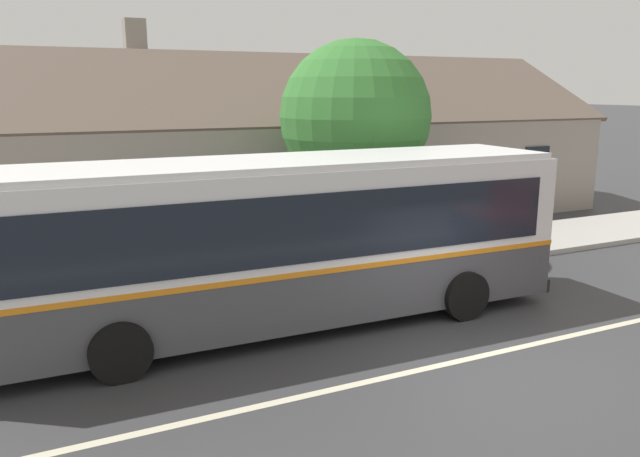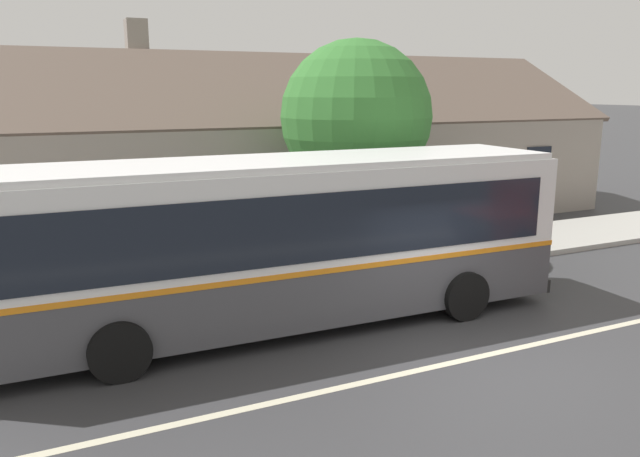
# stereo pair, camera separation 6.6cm
# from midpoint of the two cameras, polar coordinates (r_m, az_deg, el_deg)

# --- Properties ---
(ground_plane) EXTENTS (300.00, 300.00, 0.00)m
(ground_plane) POSITION_cam_midpoint_polar(r_m,az_deg,el_deg) (11.37, 13.99, -11.34)
(ground_plane) COLOR #38383A
(sidewalk_far) EXTENTS (60.00, 3.00, 0.15)m
(sidewalk_far) POSITION_cam_midpoint_polar(r_m,az_deg,el_deg) (16.12, 0.42, -3.47)
(sidewalk_far) COLOR #ADAAA3
(sidewalk_far) RESTS_ON ground
(lane_divider_stripe) EXTENTS (60.00, 0.16, 0.01)m
(lane_divider_stripe) POSITION_cam_midpoint_polar(r_m,az_deg,el_deg) (11.37, 13.99, -11.33)
(lane_divider_stripe) COLOR beige
(lane_divider_stripe) RESTS_ON ground
(community_building) EXTENTS (21.24, 9.64, 6.86)m
(community_building) POSITION_cam_midpoint_polar(r_m,az_deg,el_deg) (23.83, -1.95, 6.16)
(community_building) COLOR gray
(community_building) RESTS_ON ground
(transit_bus) EXTENTS (11.52, 2.92, 3.27)m
(transit_bus) POSITION_cam_midpoint_polar(r_m,az_deg,el_deg) (11.96, -3.99, -0.90)
(transit_bus) COLOR #47474C
(transit_bus) RESTS_ON ground
(bench_down_street) EXTENTS (1.67, 0.51, 0.94)m
(bench_down_street) POSITION_cam_midpoint_polar(r_m,az_deg,el_deg) (14.15, -21.39, -4.60)
(bench_down_street) COLOR brown
(bench_down_street) RESTS_ON sidewalk_far
(street_tree_primary) EXTENTS (4.04, 4.04, 5.85)m
(street_tree_primary) POSITION_cam_midpoint_polar(r_m,az_deg,el_deg) (16.84, 2.97, 9.70)
(street_tree_primary) COLOR #4C3828
(street_tree_primary) RESTS_ON ground
(bus_stop_sign) EXTENTS (0.36, 0.07, 2.40)m
(bus_stop_sign) POSITION_cam_midpoint_polar(r_m,az_deg,el_deg) (16.52, 11.75, 2.24)
(bus_stop_sign) COLOR gray
(bus_stop_sign) RESTS_ON sidewalk_far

